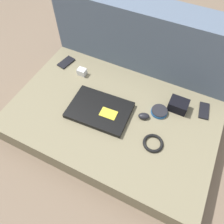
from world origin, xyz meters
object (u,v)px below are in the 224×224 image
Objects in this scene: charger_brick at (82,72)px; speaker_puck at (159,111)px; laptop at (100,110)px; computer_mouse at (144,116)px; camera_pouch at (178,105)px; phone_black at (66,62)px; phone_silver at (204,111)px.

speaker_puck is at bearing -7.15° from charger_brick.
charger_brick reaches higher than laptop.
computer_mouse reaches higher than speaker_puck.
computer_mouse is 0.70× the size of camera_pouch.
speaker_puck is 0.69m from phone_black.
speaker_puck is 1.73× the size of charger_brick.
computer_mouse reaches higher than phone_black.
camera_pouch is (0.38, 0.21, 0.02)m from laptop.
speaker_puck is at bearing 21.73° from laptop.
laptop is 2.86× the size of phone_black.
computer_mouse is 0.49m from charger_brick.
charger_brick is (-0.47, 0.14, 0.01)m from computer_mouse.
computer_mouse is at bearing -5.00° from phone_black.
charger_brick reaches higher than phone_silver.
laptop reaches higher than computer_mouse.
phone_black is at bearing 170.90° from speaker_puck.
speaker_puck is 0.75× the size of phone_black.
camera_pouch is at bearing 41.35° from speaker_puck.
laptop is 0.24m from computer_mouse.
phone_silver is at bearing 3.89° from charger_brick.
phone_black is (-0.90, -0.01, -0.00)m from phone_silver.
speaker_puck reaches higher than phone_silver.
camera_pouch reaches higher than laptop.
phone_silver and phone_black have the same top height.
computer_mouse reaches higher than phone_silver.
charger_brick is (-0.24, 0.21, 0.01)m from laptop.
camera_pouch is (0.76, -0.04, 0.03)m from phone_black.
camera_pouch reaches higher than charger_brick.
laptop reaches higher than phone_silver.
phone_silver is at bearing 28.09° from speaker_puck.
camera_pouch reaches higher than speaker_puck.
laptop is 6.61× the size of charger_brick.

